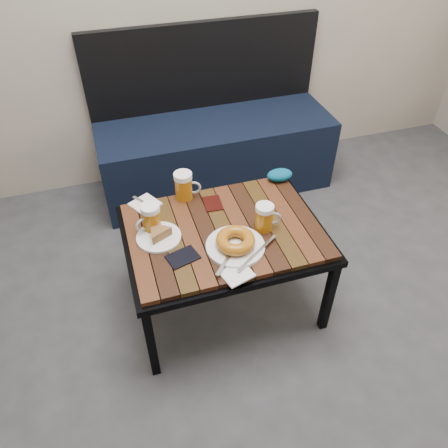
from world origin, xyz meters
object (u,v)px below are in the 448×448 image
object	(u,v)px
plate_pie	(159,235)
knit_pouch	(280,175)
passport_navy	(183,257)
passport_burgundy	(213,203)
cafe_table	(224,237)
beer_mug_right	(265,217)
bench	(215,146)
beer_mug_left	(151,218)
beer_mug_centre	(184,186)
plate_bagel	(235,243)

from	to	relation	value
plate_pie	knit_pouch	size ratio (longest dim) A/B	1.48
passport_navy	passport_burgundy	xyz separation A→B (m)	(0.21, 0.29, -0.00)
cafe_table	beer_mug_right	world-z (taller)	beer_mug_right
bench	passport_navy	world-z (taller)	bench
beer_mug_left	beer_mug_centre	bearing A→B (deg)	-159.66
passport_navy	beer_mug_right	bearing A→B (deg)	84.74
cafe_table	knit_pouch	size ratio (longest dim) A/B	6.74
passport_burgundy	knit_pouch	size ratio (longest dim) A/B	0.87
bench	beer_mug_left	xyz separation A→B (m)	(-0.53, -0.87, 0.26)
bench	plate_pie	xyz separation A→B (m)	(-0.51, -0.93, 0.22)
beer_mug_left	beer_mug_centre	xyz separation A→B (m)	(0.18, 0.17, 0.00)
beer_mug_right	plate_bagel	bearing A→B (deg)	-144.41
passport_navy	knit_pouch	bearing A→B (deg)	107.75
beer_mug_centre	beer_mug_right	distance (m)	0.41
bench	beer_mug_centre	world-z (taller)	bench
plate_bagel	passport_burgundy	size ratio (longest dim) A/B	2.74
beer_mug_centre	beer_mug_left	bearing A→B (deg)	-122.08
bench	beer_mug_left	distance (m)	1.05
passport_burgundy	knit_pouch	bearing A→B (deg)	16.98
beer_mug_right	knit_pouch	bearing A→B (deg)	65.79
passport_navy	knit_pouch	size ratio (longest dim) A/B	0.96
beer_mug_centre	passport_navy	size ratio (longest dim) A/B	1.10
beer_mug_right	beer_mug_centre	bearing A→B (deg)	140.26
cafe_table	beer_mug_centre	world-z (taller)	beer_mug_centre
beer_mug_centre	plate_pie	bearing A→B (deg)	-111.12
knit_pouch	bench	bearing A→B (deg)	100.04
cafe_table	passport_navy	distance (m)	0.24
cafe_table	beer_mug_centre	xyz separation A→B (m)	(-0.11, 0.26, 0.11)
plate_bagel	passport_navy	distance (m)	0.22
bench	plate_pie	distance (m)	1.08
bench	passport_navy	distance (m)	1.17
knit_pouch	beer_mug_centre	bearing A→B (deg)	-179.92
beer_mug_left	passport_navy	xyz separation A→B (m)	(0.08, -0.20, -0.06)
plate_pie	knit_pouch	world-z (taller)	knit_pouch
cafe_table	beer_mug_left	size ratio (longest dim) A/B	6.57
plate_bagel	passport_burgundy	world-z (taller)	plate_bagel
beer_mug_centre	passport_burgundy	size ratio (longest dim) A/B	1.22
beer_mug_centre	bench	bearing A→B (deg)	77.93
bench	cafe_table	distance (m)	1.00
bench	passport_burgundy	bearing A→B (deg)	-106.74
cafe_table	plate_pie	xyz separation A→B (m)	(-0.27, 0.02, 0.06)
beer_mug_centre	passport_burgundy	bearing A→B (deg)	-23.29
beer_mug_left	beer_mug_centre	world-z (taller)	beer_mug_centre
passport_burgundy	bench	bearing A→B (deg)	77.09
cafe_table	passport_burgundy	xyz separation A→B (m)	(0.00, 0.18, 0.05)
plate_pie	beer_mug_centre	bearing A→B (deg)	54.75
beer_mug_centre	plate_bagel	distance (m)	0.40
knit_pouch	plate_bagel	bearing A→B (deg)	-132.54
knit_pouch	plate_pie	bearing A→B (deg)	-159.59
beer_mug_left	plate_bagel	xyz separation A→B (m)	(0.30, -0.21, -0.04)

